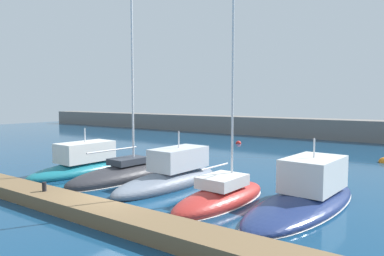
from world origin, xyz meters
TOP-DOWN VIEW (x-y plane):
  - ground_plane at (0.00, 0.00)m, footprint 120.00×120.00m
  - dock_pier at (0.00, -1.75)m, footprint 21.05×1.67m
  - breakwater_seawall at (0.00, 35.18)m, footprint 108.00×3.76m
  - motorboat_teal_nearest at (-7.57, 4.04)m, footprint 2.85×8.38m
  - sailboat_charcoal_second at (-3.81, 4.32)m, footprint 3.23×8.92m
  - motorboat_slate_third at (-0.48, 4.51)m, footprint 2.77×8.27m
  - sailboat_red_fourth at (3.64, 3.17)m, footprint 2.64×6.96m
  - motorboat_navy_fifth at (7.07, 5.16)m, footprint 3.91×10.14m
  - mooring_buoy_red at (-6.53, 24.17)m, footprint 0.64×0.64m
  - mooring_buoy_orange at (8.53, 20.04)m, footprint 0.81×0.81m
  - dock_bollard at (-3.20, -1.75)m, footprint 0.20×0.20m

SIDE VIEW (x-z plane):
  - ground_plane at x=0.00m, z-range 0.00..0.00m
  - mooring_buoy_red at x=-6.53m, z-range -0.32..0.32m
  - mooring_buoy_orange at x=8.53m, z-range -0.41..0.41m
  - dock_pier at x=0.00m, z-range 0.00..0.59m
  - sailboat_charcoal_second at x=-3.81m, z-range -8.12..8.78m
  - sailboat_red_fourth at x=3.64m, z-range -7.29..7.95m
  - motorboat_navy_fifth at x=7.07m, z-range -1.21..2.21m
  - motorboat_teal_nearest at x=-7.57m, z-range -1.15..2.27m
  - motorboat_slate_third at x=-0.48m, z-range -1.21..2.33m
  - dock_bollard at x=-3.20m, z-range 0.59..1.03m
  - breakwater_seawall at x=0.00m, z-range 0.00..2.50m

